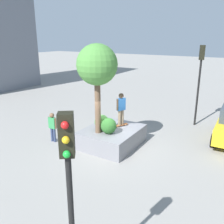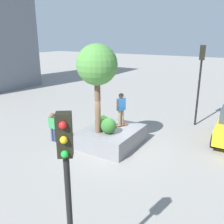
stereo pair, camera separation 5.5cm
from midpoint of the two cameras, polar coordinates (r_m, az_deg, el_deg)
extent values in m
plane|color=gray|center=(12.76, 1.35, -8.01)|extent=(120.00, 120.00, 0.00)
cube|color=gray|center=(12.78, 0.12, -5.78)|extent=(3.05, 2.57, 0.89)
cylinder|color=brown|center=(11.72, -3.22, 1.60)|extent=(0.28, 0.28, 2.79)
sphere|color=#4C8C3D|center=(11.35, -3.38, 10.96)|extent=(1.90, 1.90, 1.90)
sphere|color=#4C8C3D|center=(12.46, -2.27, -2.36)|extent=(0.75, 0.75, 0.75)
sphere|color=#2D6628|center=(11.90, -0.68, -3.24)|extent=(0.77, 0.77, 0.77)
cube|color=brown|center=(12.96, 2.21, -3.01)|extent=(0.81, 0.56, 0.02)
sphere|color=beige|center=(13.17, 2.95, -2.85)|extent=(0.06, 0.06, 0.06)
sphere|color=beige|center=(13.04, 3.36, -3.07)|extent=(0.06, 0.06, 0.06)
sphere|color=beige|center=(12.91, 1.05, -3.26)|extent=(0.06, 0.06, 0.06)
sphere|color=beige|center=(12.78, 1.45, -3.48)|extent=(0.06, 0.06, 0.06)
cylinder|color=#847056|center=(12.76, 1.90, -1.37)|extent=(0.15, 0.15, 0.81)
cylinder|color=#847056|center=(12.88, 2.57, -1.20)|extent=(0.15, 0.15, 0.81)
cube|color=#2D6BB2|center=(12.61, 2.27, 1.83)|extent=(0.50, 0.35, 0.63)
cylinder|color=brown|center=(12.46, 1.42, 1.73)|extent=(0.10, 0.10, 0.60)
cylinder|color=brown|center=(12.75, 3.11, 2.08)|extent=(0.10, 0.10, 0.60)
sphere|color=brown|center=(12.50, 2.29, 3.81)|extent=(0.26, 0.26, 0.26)
cylinder|color=black|center=(13.57, 22.62, -6.21)|extent=(0.71, 0.22, 0.70)
cylinder|color=black|center=(16.03, 23.96, -2.81)|extent=(0.71, 0.22, 0.70)
cube|color=black|center=(4.55, -10.66, -5.25)|extent=(0.36, 0.37, 0.85)
sphere|color=red|center=(4.33, -11.04, -3.01)|extent=(0.14, 0.14, 0.14)
sphere|color=gold|center=(4.43, -10.83, -6.41)|extent=(0.14, 0.14, 0.14)
sphere|color=green|center=(4.55, -10.63, -9.64)|extent=(0.14, 0.14, 0.14)
cylinder|color=black|center=(16.03, 19.50, 4.04)|extent=(0.12, 0.12, 4.10)
cube|color=black|center=(15.69, 20.42, 12.85)|extent=(0.33, 0.35, 0.85)
sphere|color=red|center=(15.83, 20.41, 13.78)|extent=(0.14, 0.14, 0.14)
sphere|color=gold|center=(15.84, 20.30, 12.77)|extent=(0.14, 0.14, 0.14)
sphere|color=green|center=(15.86, 20.19, 11.77)|extent=(0.14, 0.14, 0.14)
cylinder|color=navy|center=(13.50, -13.09, -5.25)|extent=(0.14, 0.14, 0.76)
cylinder|color=navy|center=(13.62, -13.64, -5.08)|extent=(0.14, 0.14, 0.76)
cube|color=#338C4C|center=(13.32, -13.57, -2.46)|extent=(0.18, 0.43, 0.60)
cylinder|color=brown|center=(13.17, -12.88, -2.58)|extent=(0.09, 0.09, 0.56)
cylinder|color=brown|center=(13.47, -14.26, -2.22)|extent=(0.09, 0.09, 0.56)
sphere|color=brown|center=(13.19, -13.70, -0.74)|extent=(0.25, 0.25, 0.25)
camera|label=1|loc=(0.03, -89.87, 0.04)|focal=39.26mm
camera|label=2|loc=(0.03, 90.13, -0.04)|focal=39.26mm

